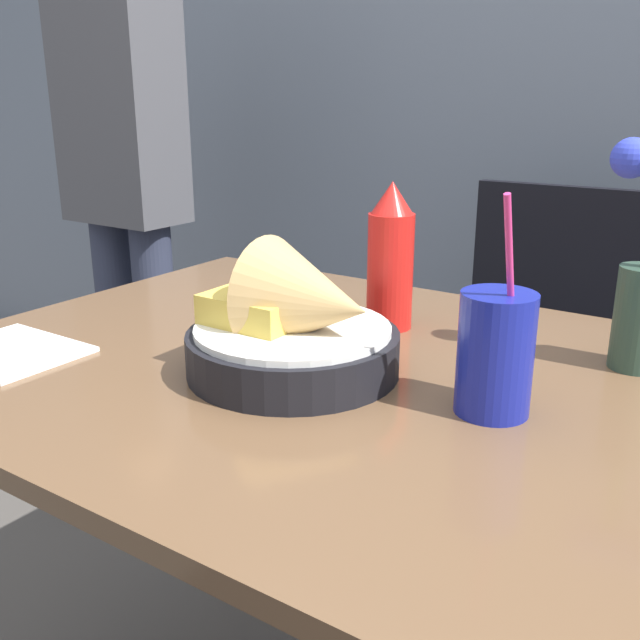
{
  "coord_description": "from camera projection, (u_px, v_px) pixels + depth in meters",
  "views": [
    {
      "loc": [
        0.45,
        -0.71,
        1.08
      ],
      "look_at": [
        -0.02,
        -0.02,
        0.81
      ],
      "focal_mm": 40.0,
      "sensor_mm": 36.0,
      "label": 1
    }
  ],
  "objects": [
    {
      "name": "chair_far_window",
      "position": [
        542.0,
        360.0,
        1.55
      ],
      "size": [
        0.4,
        0.4,
        0.89
      ],
      "color": "black",
      "rests_on": "ground_plane"
    },
    {
      "name": "drink_cup",
      "position": [
        495.0,
        357.0,
        0.74
      ],
      "size": [
        0.08,
        0.08,
        0.24
      ],
      "color": "#192399",
      "rests_on": "dining_table"
    },
    {
      "name": "napkin",
      "position": [
        10.0,
        352.0,
        0.93
      ],
      "size": [
        0.18,
        0.14,
        0.01
      ],
      "color": "white",
      "rests_on": "dining_table"
    },
    {
      "name": "person_standing",
      "position": [
        124.0,
        170.0,
        1.88
      ],
      "size": [
        0.32,
        0.18,
        1.54
      ],
      "color": "#2D3347",
      "rests_on": "ground_plane"
    },
    {
      "name": "food_basket",
      "position": [
        299.0,
        329.0,
        0.85
      ],
      "size": [
        0.26,
        0.26,
        0.16
      ],
      "color": "black",
      "rests_on": "dining_table"
    },
    {
      "name": "ketchup_bottle",
      "position": [
        390.0,
        259.0,
        1.01
      ],
      "size": [
        0.07,
        0.07,
        0.21
      ],
      "color": "red",
      "rests_on": "dining_table"
    },
    {
      "name": "dining_table",
      "position": [
        336.0,
        445.0,
        0.93
      ],
      "size": [
        1.05,
        0.78,
        0.75
      ],
      "color": "brown",
      "rests_on": "ground_plane"
    }
  ]
}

